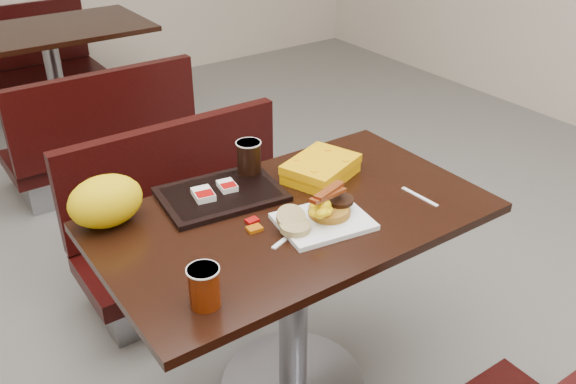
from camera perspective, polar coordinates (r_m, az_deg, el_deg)
table_near at (r=2.14m, az=0.49°, el=-10.53°), size 1.20×0.70×0.75m
bench_near_n at (r=2.64m, az=-8.35°, el=-2.58°), size 1.00×0.46×0.72m
table_far at (r=4.27m, az=-20.39°, el=8.98°), size 1.20×0.70×0.75m
bench_far_s at (r=3.64m, az=-17.16°, el=5.81°), size 1.00×0.46×0.72m
bench_far_n at (r=4.93m, az=-22.75°, el=10.97°), size 1.00×0.46×0.72m
platter at (r=1.86m, az=3.26°, el=-2.72°), size 0.30×0.25×0.02m
pancake_stack at (r=1.88m, az=3.81°, el=-1.66°), size 0.15×0.15×0.03m
sausage_patty at (r=1.89m, az=4.75°, el=-0.74°), size 0.09×0.09×0.01m
scrambled_eggs at (r=1.82m, az=3.19°, el=-1.36°), size 0.09×0.08×0.05m
bacon_strips at (r=1.82m, az=3.70°, el=-0.22°), size 0.16×0.10×0.01m
muffin_bottom at (r=1.80m, az=0.66°, el=-3.24°), size 0.09×0.09×0.02m
muffin_top at (r=1.82m, az=0.26°, el=-2.34°), size 0.11×0.11×0.05m
coffee_cup_near at (r=1.54m, az=-7.69°, el=-8.61°), size 0.09×0.09×0.11m
fork at (r=1.79m, az=-0.37°, el=-4.40°), size 0.15×0.08×0.00m
knife at (r=2.04m, az=11.97°, el=-0.41°), size 0.02×0.15×0.00m
condiment_syrup at (r=1.83m, az=-3.09°, el=-3.38°), size 0.05×0.04×0.01m
condiment_ketchup at (r=1.87m, az=-3.31°, el=-2.64°), size 0.04×0.03×0.01m
tray at (r=2.01m, az=-6.15°, el=-0.21°), size 0.41×0.31×0.02m
hashbrown_sleeve_left at (r=1.98m, az=-7.77°, el=-0.21°), size 0.07×0.09×0.02m
hashbrown_sleeve_right at (r=2.02m, az=-5.60°, el=0.57°), size 0.06×0.08×0.02m
coffee_cup_far at (r=2.09m, az=-3.60°, el=3.21°), size 0.10×0.10×0.11m
clamshell at (r=2.10m, az=3.04°, el=2.14°), size 0.29×0.25×0.07m
paper_bag at (r=1.90m, az=-16.37°, el=-0.81°), size 0.26×0.22×0.15m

